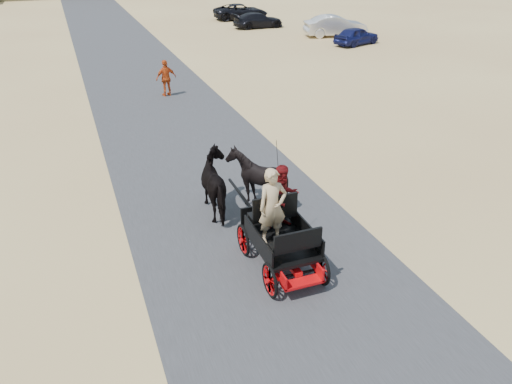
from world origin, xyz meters
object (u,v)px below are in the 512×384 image
object	(u,v)px
horse_right	(257,179)
horse_left	(219,185)
pedestrian	(166,78)
car_a	(357,36)
car_b	(335,26)
car_c	(258,20)
carriage	(280,254)
car_d	(241,12)

from	to	relation	value
horse_right	horse_left	bearing A→B (deg)	0.00
pedestrian	car_a	world-z (taller)	pedestrian
car_b	car_c	bearing A→B (deg)	46.88
car_c	horse_right	bearing A→B (deg)	157.26
pedestrian	car_c	distance (m)	20.18
carriage	car_c	world-z (taller)	car_c
pedestrian	car_d	size ratio (longest dim) A/B	0.35
carriage	horse_left	size ratio (longest dim) A/B	1.20
carriage	car_a	bearing A→B (deg)	55.33
car_b	car_c	size ratio (longest dim) A/B	1.12
carriage	horse_right	distance (m)	3.09
carriage	car_c	bearing A→B (deg)	69.79
horse_left	car_d	xyz separation A→B (m)	(12.36, 33.46, -0.17)
pedestrian	car_a	distance (m)	16.90
carriage	pedestrian	distance (m)	14.79
car_d	car_b	bearing A→B (deg)	-156.75
pedestrian	car_d	distance (m)	24.48
horse_left	car_d	distance (m)	35.67
car_b	car_d	size ratio (longest dim) A/B	0.95
car_c	horse_left	bearing A→B (deg)	155.36
car_a	car_c	world-z (taller)	car_a
car_a	horse_left	bearing A→B (deg)	121.22
car_c	car_d	distance (m)	4.89
horse_left	carriage	bearing A→B (deg)	100.39
pedestrian	car_b	size ratio (longest dim) A/B	0.37
horse_left	car_d	size ratio (longest dim) A/B	0.41
horse_left	horse_right	world-z (taller)	horse_right
car_d	horse_left	bearing A→B (deg)	162.82
horse_right	car_c	distance (m)	30.64
carriage	car_d	distance (m)	38.32
carriage	car_b	xyz separation A→B (m)	(15.71, 25.84, 0.41)
horse_right	car_d	bearing A→B (deg)	-108.60
car_a	car_b	bearing A→B (deg)	-22.55
horse_right	car_d	xyz separation A→B (m)	(11.26, 33.46, -0.17)
car_a	car_c	size ratio (longest dim) A/B	0.87
horse_right	car_c	xyz separation A→B (m)	(11.07, 28.57, -0.24)
car_d	carriage	bearing A→B (deg)	165.15
horse_right	car_d	distance (m)	35.30
horse_left	car_a	xyz separation A→B (m)	(16.06, 19.42, -0.23)
carriage	horse_left	bearing A→B (deg)	100.39
car_c	car_d	size ratio (longest dim) A/B	0.85
car_d	pedestrian	bearing A→B (deg)	155.42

